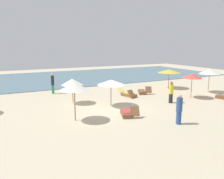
{
  "coord_description": "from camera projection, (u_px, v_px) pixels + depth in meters",
  "views": [
    {
      "loc": [
        -7.3,
        -14.36,
        4.59
      ],
      "look_at": [
        0.73,
        1.54,
        1.1
      ],
      "focal_mm": 37.04,
      "sensor_mm": 36.0,
      "label": 1
    }
  ],
  "objects": [
    {
      "name": "lounger_0",
      "position": [
        127.0,
        113.0,
        15.06
      ],
      "size": [
        1.16,
        1.77,
        0.71
      ],
      "color": "brown",
      "rests_on": "ground_plane"
    },
    {
      "name": "person_3",
      "position": [
        179.0,
        109.0,
        13.37
      ],
      "size": [
        0.43,
        0.43,
        1.78
      ],
      "color": "#2D4C8C",
      "rests_on": "ground_plane"
    },
    {
      "name": "umbrella_1",
      "position": [
        111.0,
        82.0,
        17.17
      ],
      "size": [
        2.05,
        2.05,
        2.0
      ],
      "color": "brown",
      "rests_on": "ground_plane"
    },
    {
      "name": "surfboard",
      "position": [
        121.0,
        90.0,
        23.33
      ],
      "size": [
        1.31,
        2.32,
        0.07
      ],
      "color": "gold",
      "rests_on": "ground_plane"
    },
    {
      "name": "person_0",
      "position": [
        53.0,
        83.0,
        21.72
      ],
      "size": [
        0.34,
        0.34,
        1.92
      ],
      "color": "#338C59",
      "rests_on": "ground_plane"
    },
    {
      "name": "lounger_1",
      "position": [
        129.0,
        95.0,
        20.59
      ],
      "size": [
        1.02,
        1.77,
        0.71
      ],
      "color": "brown",
      "rests_on": "ground_plane"
    },
    {
      "name": "umbrella_3",
      "position": [
        74.0,
        87.0,
        13.77
      ],
      "size": [
        1.79,
        1.79,
        2.31
      ],
      "color": "brown",
      "rests_on": "ground_plane"
    },
    {
      "name": "ocean_water",
      "position": [
        56.0,
        78.0,
        31.57
      ],
      "size": [
        48.0,
        16.0,
        0.06
      ],
      "primitive_type": "cube",
      "color": "slate",
      "rests_on": "ground_plane"
    },
    {
      "name": "ground_plane",
      "position": [
        113.0,
        109.0,
        16.69
      ],
      "size": [
        60.0,
        60.0,
        0.0
      ],
      "primitive_type": "plane",
      "color": "beige"
    },
    {
      "name": "umbrella_4",
      "position": [
        169.0,
        71.0,
        24.2
      ],
      "size": [
        2.29,
        2.29,
        2.0
      ],
      "color": "brown",
      "rests_on": "ground_plane"
    },
    {
      "name": "umbrella_0",
      "position": [
        210.0,
        71.0,
        22.0
      ],
      "size": [
        2.02,
        2.02,
        2.29
      ],
      "color": "olive",
      "rests_on": "ground_plane"
    },
    {
      "name": "umbrella_6",
      "position": [
        192.0,
        76.0,
        19.8
      ],
      "size": [
        1.75,
        1.75,
        2.13
      ],
      "color": "olive",
      "rests_on": "ground_plane"
    },
    {
      "name": "person_2",
      "position": [
        171.0,
        92.0,
        18.28
      ],
      "size": [
        0.42,
        0.42,
        1.72
      ],
      "color": "#26262D",
      "rests_on": "ground_plane"
    },
    {
      "name": "lounger_5",
      "position": [
        142.0,
        92.0,
        21.92
      ],
      "size": [
        1.27,
        1.74,
        0.73
      ],
      "color": "brown",
      "rests_on": "ground_plane"
    },
    {
      "name": "umbrella_2",
      "position": [
        72.0,
        82.0,
        17.98
      ],
      "size": [
        1.72,
        1.72,
        1.96
      ],
      "color": "brown",
      "rests_on": "ground_plane"
    }
  ]
}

